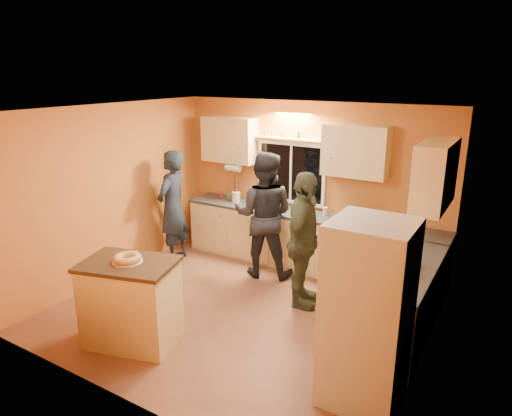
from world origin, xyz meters
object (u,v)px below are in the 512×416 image
Objects in this scene: refrigerator at (367,315)px; island at (131,302)px; person_center at (264,215)px; person_right at (303,241)px; person_left at (173,207)px.

refrigerator is 1.52× the size of island.
island is 0.62× the size of person_center.
person_right is (-1.30, 1.38, 0.01)m from refrigerator.
person_left is at bearing -6.80° from person_center.
refrigerator is 0.97× the size of person_left.
person_right is (2.45, -0.27, -0.01)m from person_left.
person_left is at bearing 103.30° from island.
refrigerator is 0.98× the size of person_right.
person_left is at bearing 73.28° from person_right.
person_center is (-2.22, 1.95, 0.06)m from refrigerator.
refrigerator is at bearing -6.33° from island.
person_left is 1.01× the size of person_right.
refrigerator is 2.65m from island.
person_right is at bearing 133.17° from refrigerator.
refrigerator is at bearing 56.42° from person_left.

